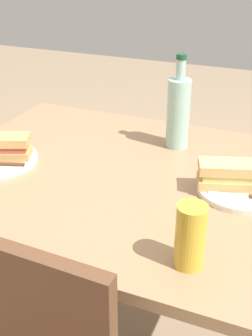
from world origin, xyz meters
TOP-DOWN VIEW (x-y plane):
  - dining_table at (0.00, 0.00)m, footprint 1.08×0.84m
  - plate_near at (-0.31, -0.03)m, footprint 0.23×0.23m
  - baguette_sandwich_near at (-0.31, -0.03)m, footprint 0.24×0.14m
  - knife_near at (-0.34, 0.02)m, footprint 0.18×0.04m
  - water_bottle at (-0.07, -0.23)m, footprint 0.07×0.07m
  - beer_glass at (-0.26, 0.30)m, footprint 0.06×0.06m

SIDE VIEW (x-z plane):
  - dining_table at x=0.00m, z-range 0.25..0.98m
  - plate_near at x=-0.31m, z-range 0.73..0.74m
  - knife_near at x=-0.34m, z-range 0.74..0.75m
  - baguette_sandwich_near at x=-0.31m, z-range 0.74..0.81m
  - beer_glass at x=-0.26m, z-range 0.73..0.87m
  - water_bottle at x=-0.07m, z-range 0.70..0.99m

